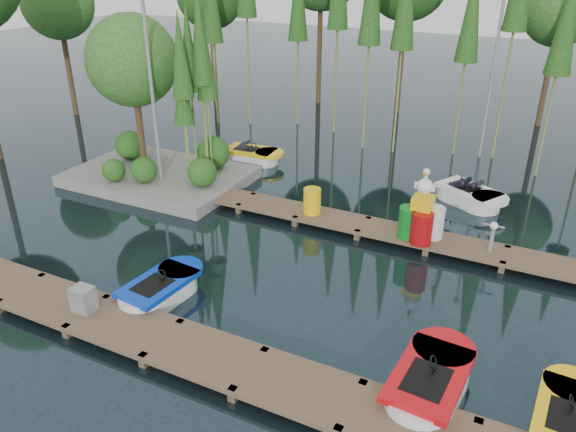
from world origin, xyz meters
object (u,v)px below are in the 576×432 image
at_px(boat_yellow_far, 252,155).
at_px(boat_blue, 161,290).
at_px(boat_red, 429,384).
at_px(yellow_barrel, 312,201).
at_px(utility_cabinet, 83,299).
at_px(drum_cluster, 422,219).
at_px(island, 149,92).

bearing_deg(boat_yellow_far, boat_blue, -56.67).
xyz_separation_m(boat_blue, boat_yellow_far, (-2.80, 9.31, 0.02)).
distance_m(boat_red, boat_yellow_far, 13.49).
bearing_deg(yellow_barrel, utility_cabinet, -109.80).
height_order(boat_red, drum_cluster, drum_cluster).
height_order(boat_blue, drum_cluster, drum_cluster).
bearing_deg(island, drum_cluster, -5.38).
relative_size(boat_yellow_far, drum_cluster, 1.22).
xyz_separation_m(boat_yellow_far, yellow_barrel, (4.35, -3.80, 0.44)).
xyz_separation_m(boat_blue, yellow_barrel, (1.55, 5.51, 0.46)).
distance_m(island, boat_red, 13.78).
xyz_separation_m(boat_yellow_far, drum_cluster, (7.78, -3.96, 0.65)).
bearing_deg(island, boat_red, -29.38).
height_order(island, boat_red, island).
bearing_deg(boat_blue, yellow_barrel, 79.72).
bearing_deg(utility_cabinet, yellow_barrel, 70.20).
relative_size(island, utility_cabinet, 11.41).
height_order(boat_blue, utility_cabinet, utility_cabinet).
bearing_deg(utility_cabinet, island, 117.80).
relative_size(utility_cabinet, yellow_barrel, 0.73).
bearing_deg(drum_cluster, boat_blue, -132.94).
distance_m(island, drum_cluster, 10.36).
xyz_separation_m(island, yellow_barrel, (6.63, -0.79, -2.48)).
bearing_deg(boat_red, drum_cluster, 110.27).
relative_size(island, boat_blue, 2.63).
relative_size(boat_blue, utility_cabinet, 4.34).
distance_m(boat_yellow_far, utility_cabinet, 10.96).
bearing_deg(boat_red, yellow_barrel, 135.05).
relative_size(boat_red, boat_yellow_far, 1.11).
distance_m(boat_red, yellow_barrel, 7.76).
bearing_deg(boat_red, boat_blue, -178.89).
bearing_deg(drum_cluster, utility_cabinet, -131.01).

